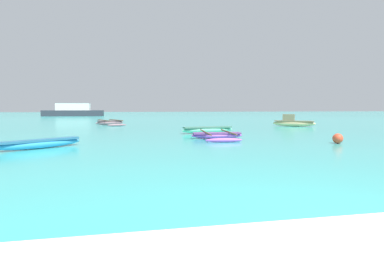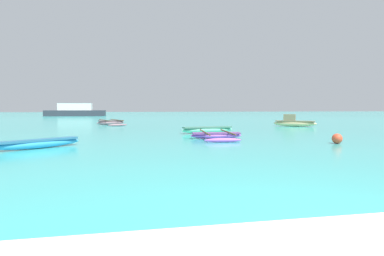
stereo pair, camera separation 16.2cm
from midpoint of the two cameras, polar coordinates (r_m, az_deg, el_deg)
The scene contains 7 objects.
moored_boat_0 at distance 28.34m, azimuth -15.51°, elevation 1.01°, with size 3.03×4.56×0.49m.
moored_boat_1 at distance 12.93m, azimuth -27.29°, elevation -2.61°, with size 2.82×2.30×0.36m.
moored_boat_2 at distance 18.37m, azimuth 2.76°, elevation -0.31°, with size 3.41×1.07×0.41m.
moored_boat_3 at distance 26.65m, azimuth 18.51°, elevation 1.07°, with size 3.19×2.27×1.03m.
moored_boat_4 at distance 15.29m, azimuth 4.44°, elevation -1.38°, with size 2.67×3.73×0.36m.
mooring_buoy_0 at distance 14.56m, azimuth 25.73°, elevation -1.81°, with size 0.44×0.44×0.44m.
distant_ferry at distance 61.71m, azimuth -21.73°, elevation 3.04°, with size 11.03×2.43×2.43m.
Camera 1 is at (-2.51, -2.45, 1.56)m, focal length 28.00 mm.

